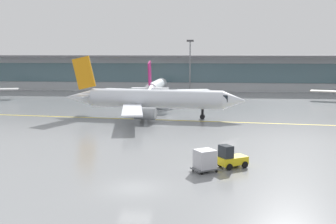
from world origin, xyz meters
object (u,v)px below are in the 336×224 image
at_px(baggage_tug, 231,158).
at_px(cargo_dolly_lead, 205,160).
at_px(gate_airplane_1, 156,87).
at_px(apron_light_mast_1, 190,64).
at_px(taxiing_regional_jet, 154,99).

relative_size(baggage_tug, cargo_dolly_lead, 1.12).
bearing_deg(gate_airplane_1, apron_light_mast_1, -27.02).
relative_size(taxiing_regional_jet, apron_light_mast_1, 2.19).
bearing_deg(apron_light_mast_1, baggage_tug, -84.58).
bearing_deg(taxiing_regional_jet, baggage_tug, -63.47).
bearing_deg(baggage_tug, gate_airplane_1, 70.86).
xyz_separation_m(gate_airplane_1, baggage_tug, (13.78, -57.26, -1.71)).
bearing_deg(taxiing_regional_jet, apron_light_mast_1, 90.55).
distance_m(baggage_tug, cargo_dolly_lead, 2.74).
xyz_separation_m(taxiing_regional_jet, apron_light_mast_1, (3.95, 42.45, 4.52)).
height_order(taxiing_regional_jet, apron_light_mast_1, apron_light_mast_1).
bearing_deg(cargo_dolly_lead, apron_light_mast_1, 60.82).
bearing_deg(taxiing_regional_jet, cargo_dolly_lead, -68.43).
distance_m(taxiing_regional_jet, baggage_tug, 30.30).
relative_size(gate_airplane_1, cargo_dolly_lead, 9.94).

